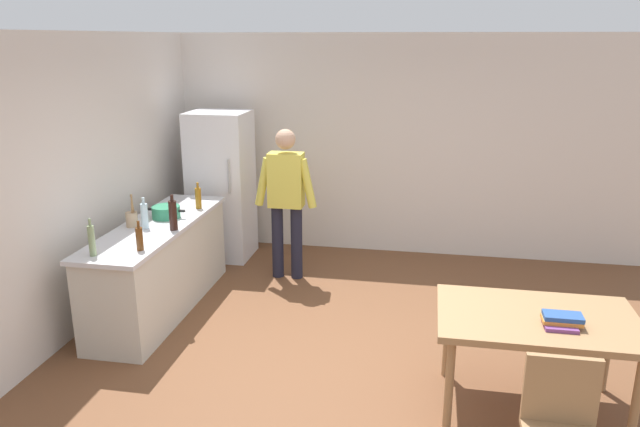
# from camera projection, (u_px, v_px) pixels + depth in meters

# --- Properties ---
(ground_plane) EXTENTS (14.00, 14.00, 0.00)m
(ground_plane) POSITION_uv_depth(u_px,v_px,m) (347.00, 368.00, 4.99)
(ground_plane) COLOR brown
(wall_back) EXTENTS (6.40, 0.12, 2.70)m
(wall_back) POSITION_uv_depth(u_px,v_px,m) (382.00, 146.00, 7.43)
(wall_back) COLOR silver
(wall_back) RESTS_ON ground_plane
(wall_left) EXTENTS (0.12, 5.60, 2.70)m
(wall_left) POSITION_uv_depth(u_px,v_px,m) (58.00, 191.00, 5.25)
(wall_left) COLOR silver
(wall_left) RESTS_ON ground_plane
(kitchen_counter) EXTENTS (0.64, 2.20, 0.90)m
(kitchen_counter) POSITION_uv_depth(u_px,v_px,m) (160.00, 267.00, 5.96)
(kitchen_counter) COLOR beige
(kitchen_counter) RESTS_ON ground_plane
(refrigerator) EXTENTS (0.70, 0.67, 1.80)m
(refrigerator) POSITION_uv_depth(u_px,v_px,m) (221.00, 186.00, 7.33)
(refrigerator) COLOR white
(refrigerator) RESTS_ON ground_plane
(person) EXTENTS (0.70, 0.22, 1.70)m
(person) POSITION_uv_depth(u_px,v_px,m) (286.00, 194.00, 6.62)
(person) COLOR #1E1E2D
(person) RESTS_ON ground_plane
(dining_table) EXTENTS (1.40, 0.90, 0.75)m
(dining_table) POSITION_uv_depth(u_px,v_px,m) (537.00, 326.00, 4.27)
(dining_table) COLOR #9E754C
(dining_table) RESTS_ON ground_plane
(chair) EXTENTS (0.42, 0.42, 0.91)m
(chair) POSITION_uv_depth(u_px,v_px,m) (562.00, 426.00, 3.40)
(chair) COLOR #9E754C
(chair) RESTS_ON ground_plane
(cooking_pot) EXTENTS (0.40, 0.28, 0.12)m
(cooking_pot) POSITION_uv_depth(u_px,v_px,m) (166.00, 212.00, 6.02)
(cooking_pot) COLOR #2D845B
(cooking_pot) RESTS_ON kitchen_counter
(utensil_jar) EXTENTS (0.11, 0.11, 0.32)m
(utensil_jar) POSITION_uv_depth(u_px,v_px,m) (132.00, 219.00, 5.73)
(utensil_jar) COLOR tan
(utensil_jar) RESTS_ON kitchen_counter
(bottle_beer_brown) EXTENTS (0.06, 0.06, 0.26)m
(bottle_beer_brown) POSITION_uv_depth(u_px,v_px,m) (139.00, 238.00, 5.09)
(bottle_beer_brown) COLOR #5B3314
(bottle_beer_brown) RESTS_ON kitchen_counter
(bottle_vinegar_tall) EXTENTS (0.06, 0.06, 0.32)m
(bottle_vinegar_tall) POSITION_uv_depth(u_px,v_px,m) (92.00, 240.00, 4.95)
(bottle_vinegar_tall) COLOR gray
(bottle_vinegar_tall) RESTS_ON kitchen_counter
(bottle_oil_amber) EXTENTS (0.06, 0.06, 0.28)m
(bottle_oil_amber) POSITION_uv_depth(u_px,v_px,m) (198.00, 198.00, 6.33)
(bottle_oil_amber) COLOR #996619
(bottle_oil_amber) RESTS_ON kitchen_counter
(bottle_wine_dark) EXTENTS (0.08, 0.08, 0.34)m
(bottle_wine_dark) POSITION_uv_depth(u_px,v_px,m) (173.00, 215.00, 5.62)
(bottle_wine_dark) COLOR black
(bottle_wine_dark) RESTS_ON kitchen_counter
(bottle_water_clear) EXTENTS (0.07, 0.07, 0.30)m
(bottle_water_clear) POSITION_uv_depth(u_px,v_px,m) (144.00, 215.00, 5.67)
(bottle_water_clear) COLOR silver
(bottle_water_clear) RESTS_ON kitchen_counter
(book_stack) EXTENTS (0.26, 0.19, 0.08)m
(book_stack) POSITION_uv_depth(u_px,v_px,m) (562.00, 321.00, 4.08)
(book_stack) COLOR #753D7F
(book_stack) RESTS_ON dining_table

